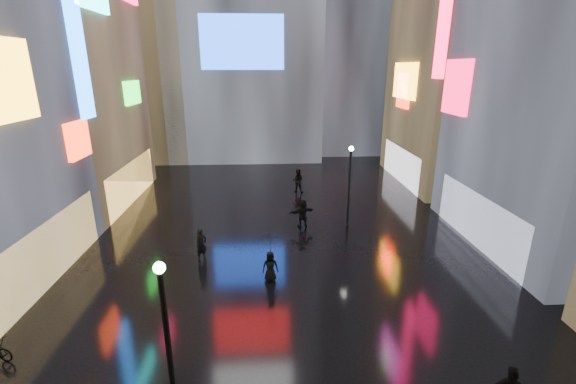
{
  "coord_description": "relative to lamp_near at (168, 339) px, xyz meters",
  "views": [
    {
      "loc": [
        -0.82,
        -2.59,
        9.76
      ],
      "look_at": [
        0.0,
        12.0,
        5.0
      ],
      "focal_mm": 24.0,
      "sensor_mm": 36.0,
      "label": 1
    }
  ],
  "objects": [
    {
      "name": "pedestrian_4",
      "position": [
        2.77,
        7.64,
        -2.18
      ],
      "size": [
        0.78,
        0.54,
        1.53
      ],
      "primitive_type": "imported",
      "rotation": [
        0.0,
        0.0,
        0.07
      ],
      "color": "black",
      "rests_on": "ground"
    },
    {
      "name": "building_left_far",
      "position": [
        -12.46,
        20.0,
        8.04
      ],
      "size": [
        10.28,
        12.0,
        22.0
      ],
      "color": "black",
      "rests_on": "ground"
    },
    {
      "name": "lamp_near",
      "position": [
        0.0,
        0.0,
        0.0
      ],
      "size": [
        0.3,
        0.3,
        5.2
      ],
      "color": "black",
      "rests_on": "ground"
    },
    {
      "name": "tower_flank_left",
      "position": [
        -10.48,
        36.0,
        10.06
      ],
      "size": [
        10.0,
        10.0,
        26.0
      ],
      "primitive_type": "cube",
      "color": "black",
      "rests_on": "ground"
    },
    {
      "name": "pedestrian_7",
      "position": [
        5.17,
        21.32,
        -1.98
      ],
      "size": [
        1.05,
        0.89,
        1.92
      ],
      "primitive_type": "imported",
      "rotation": [
        0.0,
        0.0,
        2.95
      ],
      "color": "black",
      "rests_on": "ground"
    },
    {
      "name": "tower_flank_right",
      "position": [
        12.52,
        40.0,
        14.06
      ],
      "size": [
        12.0,
        12.0,
        34.0
      ],
      "primitive_type": "cube",
      "color": "black",
      "rests_on": "ground"
    },
    {
      "name": "umbrella_2",
      "position": [
        2.77,
        7.64,
        -0.93
      ],
      "size": [
        1.4,
        1.39,
        0.97
      ],
      "primitive_type": "imported",
      "rotation": [
        0.0,
        0.0,
        4.31
      ],
      "color": "black",
      "rests_on": "pedestrian_4"
    },
    {
      "name": "building_right_far",
      "position": [
        19.49,
        24.0,
        11.03
      ],
      "size": [
        10.28,
        12.0,
        28.0
      ],
      "color": "black",
      "rests_on": "ground"
    },
    {
      "name": "pedestrian_6",
      "position": [
        -0.81,
        9.94,
        -2.06
      ],
      "size": [
        0.76,
        0.75,
        1.77
      ],
      "primitive_type": "imported",
      "rotation": [
        0.0,
        0.0,
        0.76
      ],
      "color": "black",
      "rests_on": "ground"
    },
    {
      "name": "ground",
      "position": [
        3.52,
        14.0,
        -2.94
      ],
      "size": [
        140.0,
        140.0,
        0.0
      ],
      "primitive_type": "plane",
      "color": "black",
      "rests_on": "ground"
    },
    {
      "name": "lamp_far",
      "position": [
        7.81,
        14.11,
        0.0
      ],
      "size": [
        0.3,
        0.3,
        5.2
      ],
      "color": "black",
      "rests_on": "ground"
    },
    {
      "name": "pedestrian_5",
      "position": [
        4.91,
        14.13,
        -2.03
      ],
      "size": [
        1.77,
        1.09,
        1.83
      ],
      "primitive_type": "imported",
      "rotation": [
        0.0,
        0.0,
        3.49
      ],
      "color": "black",
      "rests_on": "ground"
    }
  ]
}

